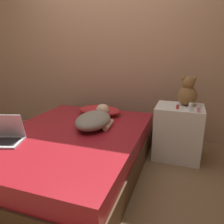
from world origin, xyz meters
name	(u,v)px	position (x,y,z in m)	size (l,w,h in m)	color
ground_plane	(73,169)	(0.00, 0.00, 0.00)	(12.00, 12.00, 0.00)	brown
wall_back	(111,42)	(0.00, 1.22, 1.30)	(8.00, 0.06, 2.60)	tan
bed	(72,151)	(0.00, 0.00, 0.21)	(1.38, 1.88, 0.42)	#4C331E
nightstand	(178,132)	(1.01, 0.65, 0.30)	(0.51, 0.45, 0.61)	silver
pillow	(100,110)	(0.04, 0.65, 0.47)	(0.55, 0.34, 0.11)	red
person_lying	(95,119)	(0.15, 0.26, 0.49)	(0.39, 0.71, 0.17)	gray
laptop	(5,136)	(-0.45, -0.39, 0.47)	(0.36, 0.32, 0.25)	silver
teddy_bear	(188,93)	(1.07, 0.74, 0.75)	(0.21, 0.21, 0.33)	brown
bottle_pink	(199,109)	(1.19, 0.48, 0.64)	(0.03, 0.03, 0.07)	pink
bottle_clear	(191,107)	(1.11, 0.50, 0.65)	(0.04, 0.04, 0.08)	silver
bottle_red	(178,106)	(0.98, 0.53, 0.64)	(0.03, 0.03, 0.06)	#B72D2D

